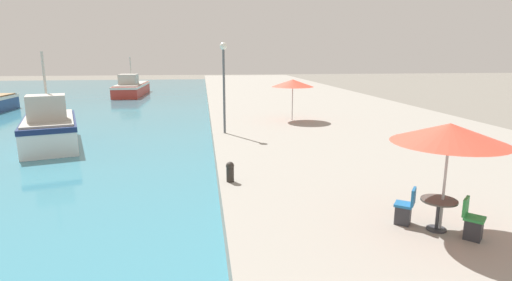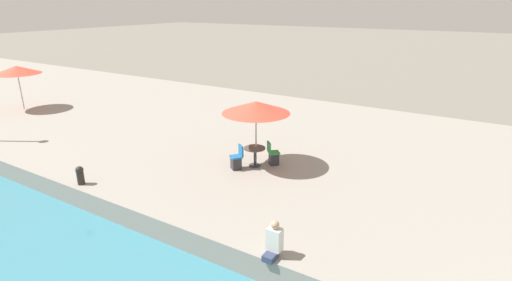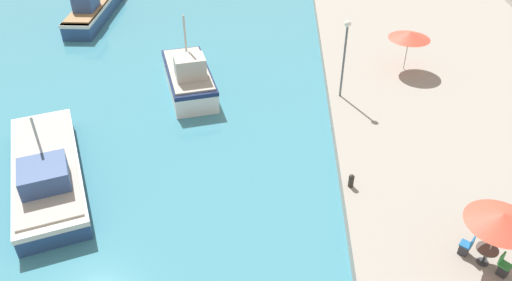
{
  "view_description": "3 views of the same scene",
  "coord_description": "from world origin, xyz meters",
  "px_view_note": "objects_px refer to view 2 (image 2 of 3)",
  "views": [
    {
      "loc": [
        -0.44,
        3.32,
        4.73
      ],
      "look_at": [
        1.5,
        17.88,
        1.55
      ],
      "focal_mm": 28.0,
      "sensor_mm": 36.0,
      "label": 1
    },
    {
      "loc": [
        -7.05,
        3.87,
        6.67
      ],
      "look_at": [
        4.92,
        11.27,
        1.75
      ],
      "focal_mm": 28.0,
      "sensor_mm": 36.0,
      "label": 2
    },
    {
      "loc": [
        -3.12,
        -1.75,
        15.32
      ],
      "look_at": [
        -4.0,
        18.0,
        1.35
      ],
      "focal_mm": 35.0,
      "sensor_mm": 36.0,
      "label": 3
    }
  ],
  "objects_px": {
    "cafe_umbrella_pink": "(256,107)",
    "cafe_chair_left": "(237,161)",
    "cafe_umbrella_white": "(17,70)",
    "cafe_chair_right": "(273,156)",
    "cafe_table": "(255,153)",
    "person_at_quay": "(274,241)",
    "mooring_bollard": "(80,175)"
  },
  "relations": [
    {
      "from": "cafe_umbrella_pink",
      "to": "person_at_quay",
      "type": "bearing_deg",
      "value": -143.95
    },
    {
      "from": "cafe_umbrella_white",
      "to": "person_at_quay",
      "type": "height_order",
      "value": "cafe_umbrella_white"
    },
    {
      "from": "cafe_chair_left",
      "to": "mooring_bollard",
      "type": "relative_size",
      "value": 1.39
    },
    {
      "from": "cafe_chair_left",
      "to": "person_at_quay",
      "type": "xyz_separation_m",
      "value": [
        -4.0,
        -3.83,
        0.1
      ]
    },
    {
      "from": "cafe_chair_left",
      "to": "person_at_quay",
      "type": "height_order",
      "value": "person_at_quay"
    },
    {
      "from": "person_at_quay",
      "to": "cafe_chair_left",
      "type": "bearing_deg",
      "value": 43.75
    },
    {
      "from": "cafe_chair_right",
      "to": "cafe_table",
      "type": "bearing_deg",
      "value": -90.0
    },
    {
      "from": "cafe_chair_right",
      "to": "person_at_quay",
      "type": "distance_m",
      "value": 5.85
    },
    {
      "from": "cafe_table",
      "to": "person_at_quay",
      "type": "height_order",
      "value": "person_at_quay"
    },
    {
      "from": "cafe_chair_right",
      "to": "person_at_quay",
      "type": "height_order",
      "value": "person_at_quay"
    },
    {
      "from": "cafe_umbrella_white",
      "to": "cafe_chair_left",
      "type": "distance_m",
      "value": 15.63
    },
    {
      "from": "person_at_quay",
      "to": "mooring_bollard",
      "type": "bearing_deg",
      "value": 89.22
    },
    {
      "from": "cafe_umbrella_pink",
      "to": "cafe_chair_right",
      "type": "height_order",
      "value": "cafe_umbrella_pink"
    },
    {
      "from": "cafe_chair_right",
      "to": "mooring_bollard",
      "type": "bearing_deg",
      "value": -87.84
    },
    {
      "from": "cafe_chair_left",
      "to": "mooring_bollard",
      "type": "distance_m",
      "value": 5.43
    },
    {
      "from": "cafe_chair_right",
      "to": "cafe_umbrella_pink",
      "type": "bearing_deg",
      "value": -94.94
    },
    {
      "from": "cafe_chair_left",
      "to": "cafe_chair_right",
      "type": "bearing_deg",
      "value": -94.66
    },
    {
      "from": "cafe_umbrella_white",
      "to": "cafe_chair_left",
      "type": "xyz_separation_m",
      "value": [
        -0.74,
        -15.49,
        -1.95
      ]
    },
    {
      "from": "cafe_chair_left",
      "to": "cafe_chair_right",
      "type": "height_order",
      "value": "same"
    },
    {
      "from": "cafe_table",
      "to": "person_at_quay",
      "type": "xyz_separation_m",
      "value": [
        -4.58,
        -3.4,
        -0.11
      ]
    },
    {
      "from": "cafe_umbrella_pink",
      "to": "cafe_umbrella_white",
      "type": "distance_m",
      "value": 15.92
    },
    {
      "from": "cafe_umbrella_white",
      "to": "cafe_umbrella_pink",
      "type": "bearing_deg",
      "value": -90.27
    },
    {
      "from": "cafe_umbrella_pink",
      "to": "cafe_table",
      "type": "relative_size",
      "value": 3.14
    },
    {
      "from": "cafe_chair_right",
      "to": "person_at_quay",
      "type": "bearing_deg",
      "value": -14.81
    },
    {
      "from": "cafe_umbrella_pink",
      "to": "cafe_chair_left",
      "type": "bearing_deg",
      "value": 147.03
    },
    {
      "from": "person_at_quay",
      "to": "mooring_bollard",
      "type": "distance_m",
      "value": 7.61
    },
    {
      "from": "cafe_umbrella_pink",
      "to": "cafe_chair_right",
      "type": "xyz_separation_m",
      "value": [
        0.42,
        -0.51,
        -1.95
      ]
    },
    {
      "from": "cafe_chair_right",
      "to": "mooring_bollard",
      "type": "distance_m",
      "value": 6.87
    },
    {
      "from": "cafe_umbrella_pink",
      "to": "person_at_quay",
      "type": "height_order",
      "value": "cafe_umbrella_pink"
    },
    {
      "from": "cafe_chair_left",
      "to": "person_at_quay",
      "type": "relative_size",
      "value": 0.95
    },
    {
      "from": "cafe_umbrella_pink",
      "to": "mooring_bollard",
      "type": "bearing_deg",
      "value": 137.27
    },
    {
      "from": "cafe_umbrella_white",
      "to": "cafe_chair_right",
      "type": "xyz_separation_m",
      "value": [
        0.34,
        -16.44,
        -1.95
      ]
    }
  ]
}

